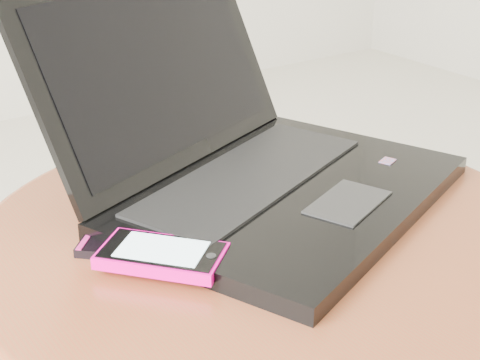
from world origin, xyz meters
TOP-DOWN VIEW (x-y plane):
  - table at (-0.09, 0.04)m, footprint 0.65×0.65m
  - laptop at (-0.05, 0.12)m, footprint 0.51×0.51m
  - phone_black at (-0.23, 0.08)m, footprint 0.12×0.12m
  - phone_pink at (-0.23, 0.02)m, footprint 0.13×0.13m

SIDE VIEW (x-z plane):
  - table at x=-0.09m, z-range 0.15..0.67m
  - phone_black at x=-0.23m, z-range 0.52..0.53m
  - phone_pink at x=-0.23m, z-range 0.53..0.54m
  - laptop at x=-0.05m, z-range 0.44..0.69m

